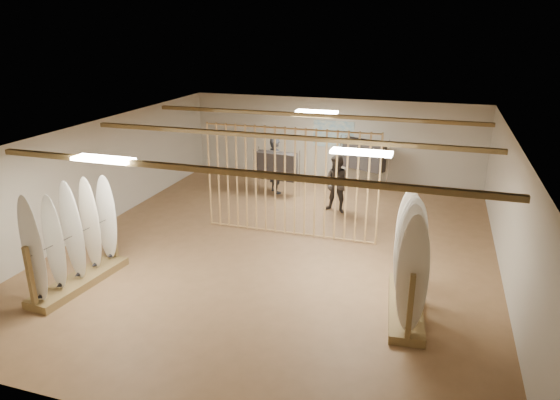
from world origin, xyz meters
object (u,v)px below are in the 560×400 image
(rack_right, at_px, (408,275))
(shopper_a, at_px, (276,162))
(clothing_rack_b, at_px, (364,155))
(clothing_rack_a, at_px, (276,166))
(rack_left, at_px, (76,252))
(shopper_b, at_px, (338,181))

(rack_right, xyz_separation_m, shopper_a, (-4.55, 6.00, 0.26))
(clothing_rack_b, distance_m, shopper_a, 2.95)
(clothing_rack_a, relative_size, shopper_a, 0.73)
(rack_left, xyz_separation_m, clothing_rack_b, (4.53, 8.48, 0.34))
(rack_right, relative_size, clothing_rack_b, 1.42)
(rack_right, relative_size, clothing_rack_a, 1.60)
(clothing_rack_b, bearing_deg, shopper_b, -72.57)
(rack_left, distance_m, shopper_b, 7.21)
(rack_left, height_order, clothing_rack_a, rack_left)
(shopper_b, bearing_deg, rack_right, -52.86)
(rack_left, relative_size, clothing_rack_a, 1.60)
(clothing_rack_a, relative_size, shopper_b, 0.79)
(clothing_rack_a, xyz_separation_m, shopper_b, (2.12, -0.88, -0.02))
(rack_left, xyz_separation_m, clothing_rack_a, (2.08, 6.74, 0.21))
(rack_left, bearing_deg, clothing_rack_a, 78.24)
(shopper_a, distance_m, shopper_b, 2.53)
(clothing_rack_a, bearing_deg, rack_left, -101.87)
(rack_right, bearing_deg, rack_left, -176.59)
(rack_right, distance_m, clothing_rack_b, 7.71)
(rack_left, bearing_deg, shopper_a, 79.88)
(shopper_a, bearing_deg, rack_left, 119.13)
(rack_right, distance_m, shopper_a, 7.54)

